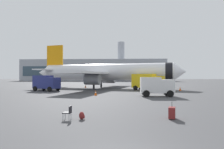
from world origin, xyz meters
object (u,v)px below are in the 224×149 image
at_px(fuel_truck, 147,81).
at_px(gate_chair, 68,112).
at_px(safety_cone_far, 180,89).
at_px(safety_cone_mid, 86,86).
at_px(safety_cone_near, 96,93).
at_px(airplane_at_gate, 105,72).
at_px(service_truck, 46,82).
at_px(cargo_van, 156,86).
at_px(rolling_suitcase, 172,113).
at_px(traveller_backpack, 82,116).

bearing_deg(fuel_truck, gate_chair, -107.90).
bearing_deg(gate_chair, safety_cone_far, 60.18).
relative_size(safety_cone_mid, safety_cone_far, 0.88).
height_order(safety_cone_near, safety_cone_far, safety_cone_far).
xyz_separation_m(airplane_at_gate, gate_chair, (0.47, -32.52, -3.16)).
bearing_deg(safety_cone_mid, safety_cone_far, -24.59).
bearing_deg(safety_cone_far, service_truck, -175.85).
bearing_deg(safety_cone_far, safety_cone_mid, 155.41).
relative_size(fuel_truck, gate_chair, 7.44).
bearing_deg(safety_cone_near, cargo_van, -6.37).
bearing_deg(fuel_truck, cargo_van, -91.85).
bearing_deg(fuel_truck, safety_cone_far, -8.71).
relative_size(airplane_at_gate, safety_cone_far, 45.03).
bearing_deg(safety_cone_far, rolling_suitcase, -107.86).
distance_m(service_truck, rolling_suitcase, 28.67).
bearing_deg(rolling_suitcase, gate_chair, -174.95).
xyz_separation_m(safety_cone_near, safety_cone_far, (14.86, 9.74, 0.02)).
bearing_deg(service_truck, cargo_van, -25.29).
bearing_deg(rolling_suitcase, cargo_van, 83.67).
distance_m(fuel_truck, traveller_backpack, 27.22).
bearing_deg(service_truck, gate_chair, -65.60).
relative_size(airplane_at_gate, traveller_backpack, 73.72).
bearing_deg(safety_cone_mid, safety_cone_near, -75.28).
relative_size(safety_cone_far, traveller_backpack, 1.64).
distance_m(airplane_at_gate, rolling_suitcase, 32.86).
relative_size(safety_cone_mid, gate_chair, 0.81).
distance_m(fuel_truck, rolling_suitcase, 25.76).
relative_size(service_truck, rolling_suitcase, 4.78).
relative_size(airplane_at_gate, gate_chair, 41.15).
xyz_separation_m(rolling_suitcase, gate_chair, (-6.54, -0.58, 0.11)).
distance_m(fuel_truck, cargo_van, 11.62).
bearing_deg(rolling_suitcase, safety_cone_near, 114.70).
bearing_deg(safety_cone_far, gate_chair, -119.82).
distance_m(airplane_at_gate, cargo_van, 19.96).
xyz_separation_m(cargo_van, safety_cone_near, (-8.45, 0.94, -1.09)).
height_order(service_truck, traveller_backpack, service_truck).
bearing_deg(traveller_backpack, rolling_suitcase, 4.25).
bearing_deg(fuel_truck, service_truck, -171.82).
bearing_deg(traveller_backpack, gate_chair, -169.47).
height_order(cargo_van, safety_cone_mid, cargo_van).
distance_m(safety_cone_far, traveller_backpack, 28.63).
distance_m(airplane_at_gate, safety_cone_far, 16.94).
height_order(service_truck, safety_cone_far, service_truck).
xyz_separation_m(airplane_at_gate, service_truck, (-10.19, -9.04, -2.05)).
height_order(cargo_van, safety_cone_far, cargo_van).
height_order(service_truck, rolling_suitcase, service_truck).
bearing_deg(airplane_at_gate, safety_cone_mid, 159.00).
relative_size(safety_cone_far, rolling_suitcase, 0.71).
height_order(cargo_van, gate_chair, cargo_van).
xyz_separation_m(fuel_truck, safety_cone_mid, (-13.77, 8.14, -1.43)).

